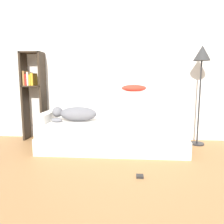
# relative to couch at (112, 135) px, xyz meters

# --- Properties ---
(ground_plane) EXTENTS (20.00, 20.00, 0.00)m
(ground_plane) POSITION_rel_couch_xyz_m (0.24, -1.72, -0.22)
(ground_plane) COLOR #9E7042
(wall_back) EXTENTS (7.72, 0.06, 2.70)m
(wall_back) POSITION_rel_couch_xyz_m (0.24, 0.60, 1.13)
(wall_back) COLOR silver
(wall_back) RESTS_ON ground_plane
(couch) EXTENTS (2.18, 0.94, 0.44)m
(couch) POSITION_rel_couch_xyz_m (0.00, 0.00, 0.00)
(couch) COLOR silver
(couch) RESTS_ON ground_plane
(couch_backrest) EXTENTS (2.14, 0.15, 0.43)m
(couch_backrest) POSITION_rel_couch_xyz_m (0.00, 0.40, 0.44)
(couch_backrest) COLOR silver
(couch_backrest) RESTS_ON couch
(couch_arm_left) EXTENTS (0.15, 0.75, 0.13)m
(couch_arm_left) POSITION_rel_couch_xyz_m (-1.02, -0.01, 0.29)
(couch_arm_left) COLOR silver
(couch_arm_left) RESTS_ON couch
(couch_arm_right) EXTENTS (0.15, 0.75, 0.13)m
(couch_arm_right) POSITION_rel_couch_xyz_m (1.02, -0.01, 0.29)
(couch_arm_right) COLOR silver
(couch_arm_right) RESTS_ON couch
(dog) EXTENTS (0.69, 0.31, 0.23)m
(dog) POSITION_rel_couch_xyz_m (-0.56, -0.07, 0.34)
(dog) COLOR slate
(dog) RESTS_ON couch
(laptop) EXTENTS (0.36, 0.32, 0.02)m
(laptop) POSITION_rel_couch_xyz_m (-0.03, -0.10, 0.23)
(laptop) COLOR #B7B7BC
(laptop) RESTS_ON couch
(throw_pillow) EXTENTS (0.42, 0.21, 0.11)m
(throw_pillow) POSITION_rel_couch_xyz_m (0.33, 0.41, 0.71)
(throw_pillow) COLOR red
(throw_pillow) RESTS_ON couch_backrest
(bookshelf) EXTENTS (0.37, 0.26, 1.54)m
(bookshelf) POSITION_rel_couch_xyz_m (-1.44, 0.42, 0.66)
(bookshelf) COLOR #2D2319
(bookshelf) RESTS_ON ground_plane
(floor_lamp) EXTENTS (0.26, 0.26, 1.60)m
(floor_lamp) POSITION_rel_couch_xyz_m (1.39, 0.31, 1.13)
(floor_lamp) COLOR #232326
(floor_lamp) RESTS_ON ground_plane
(power_adapter) EXTENTS (0.08, 0.08, 0.02)m
(power_adapter) POSITION_rel_couch_xyz_m (0.38, -1.02, -0.20)
(power_adapter) COLOR black
(power_adapter) RESTS_ON ground_plane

